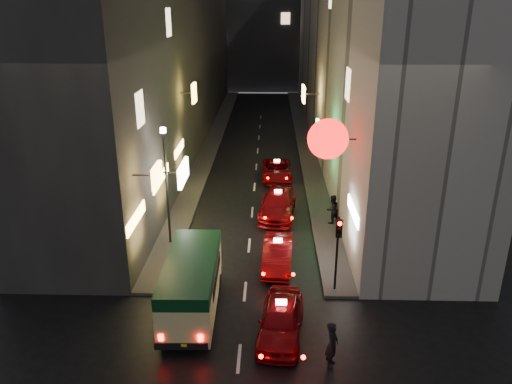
# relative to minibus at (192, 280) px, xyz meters

# --- Properties ---
(building_left) EXTENTS (7.66, 52.00, 18.00)m
(building_left) POSITION_rel_minibus_xyz_m (-5.91, 27.14, 7.44)
(building_left) COLOR #3C3A37
(building_left) RESTS_ON ground
(building_right) EXTENTS (8.24, 52.00, 18.00)m
(building_right) POSITION_rel_minibus_xyz_m (10.09, 27.14, 7.44)
(building_right) COLOR #B1ABA2
(building_right) RESTS_ON ground
(building_far) EXTENTS (30.00, 10.00, 22.00)m
(building_far) POSITION_rel_minibus_xyz_m (2.09, 59.14, 9.44)
(building_far) COLOR #35363B
(building_far) RESTS_ON ground
(sidewalk_left) EXTENTS (1.50, 52.00, 0.15)m
(sidewalk_left) POSITION_rel_minibus_xyz_m (-2.16, 27.14, -1.48)
(sidewalk_left) COLOR #454240
(sidewalk_left) RESTS_ON ground
(sidewalk_right) EXTENTS (1.50, 52.00, 0.15)m
(sidewalk_right) POSITION_rel_minibus_xyz_m (6.34, 27.14, -1.48)
(sidewalk_right) COLOR #454240
(sidewalk_right) RESTS_ON ground
(minibus) EXTENTS (2.13, 5.77, 2.47)m
(minibus) POSITION_rel_minibus_xyz_m (0.00, 0.00, 0.00)
(minibus) COLOR #ECEB93
(minibus) RESTS_ON ground
(taxi_near) EXTENTS (2.65, 5.31, 1.80)m
(taxi_near) POSITION_rel_minibus_xyz_m (3.62, -1.42, -0.74)
(taxi_near) COLOR maroon
(taxi_near) RESTS_ON ground
(taxi_second) EXTENTS (2.23, 4.85, 1.68)m
(taxi_second) POSITION_rel_minibus_xyz_m (3.56, 4.02, -0.80)
(taxi_second) COLOR maroon
(taxi_second) RESTS_ON ground
(taxi_third) EXTENTS (2.75, 5.53, 1.86)m
(taxi_third) POSITION_rel_minibus_xyz_m (3.65, 10.26, -0.71)
(taxi_third) COLOR maroon
(taxi_third) RESTS_ON ground
(taxi_far) EXTENTS (1.98, 4.66, 1.64)m
(taxi_far) POSITION_rel_minibus_xyz_m (3.66, 16.97, -0.82)
(taxi_far) COLOR maroon
(taxi_far) RESTS_ON ground
(pedestrian_crossing) EXTENTS (0.60, 0.76, 2.01)m
(pedestrian_crossing) POSITION_rel_minibus_xyz_m (5.39, -3.10, -0.55)
(pedestrian_crossing) COLOR black
(pedestrian_crossing) RESTS_ON ground
(pedestrian_sidewalk) EXTENTS (0.85, 0.80, 1.92)m
(pedestrian_sidewalk) POSITION_rel_minibus_xyz_m (6.75, 8.87, -0.45)
(pedestrian_sidewalk) COLOR black
(pedestrian_sidewalk) RESTS_ON sidewalk_right
(traffic_light) EXTENTS (0.26, 0.43, 3.50)m
(traffic_light) POSITION_rel_minibus_xyz_m (6.09, 1.62, 1.13)
(traffic_light) COLOR black
(traffic_light) RESTS_ON sidewalk_right
(lamp_post) EXTENTS (0.28, 0.28, 6.22)m
(lamp_post) POSITION_rel_minibus_xyz_m (-2.11, 6.14, 2.17)
(lamp_post) COLOR black
(lamp_post) RESTS_ON sidewalk_left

